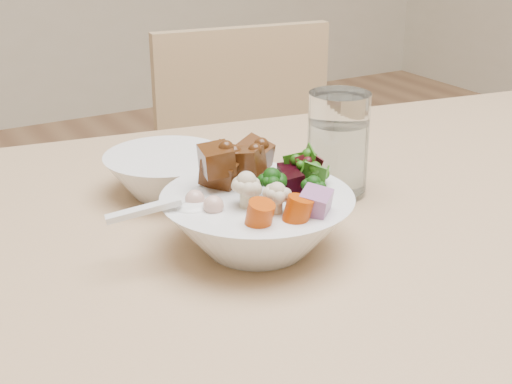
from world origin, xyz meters
The scene contains 6 objects.
dining_table centered at (-0.06, -0.02, 0.66)m, with size 1.68×1.12×0.73m.
chair_far centered at (0.02, 0.63, 0.46)m, with size 0.43×0.43×0.83m.
food_bowl centered at (-0.34, 0.03, 0.77)m, with size 0.20×0.20×0.11m.
soup_spoon centered at (-0.42, 0.04, 0.79)m, with size 0.11×0.05×0.02m.
water_glass centered at (-0.18, 0.11, 0.79)m, with size 0.07×0.07×0.13m.
side_bowl centered at (-0.36, 0.21, 0.76)m, with size 0.15×0.15×0.05m, color white, non-canonical shape.
Camera 1 is at (-0.67, -0.54, 1.07)m, focal length 50.00 mm.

